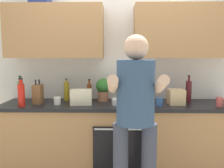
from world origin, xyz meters
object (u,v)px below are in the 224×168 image
object	(u,v)px
grocery_bag_bread	(176,97)
person_standing	(135,111)
bottle_vinegar	(89,92)
grocery_bag_crisps	(144,93)
cup_tea	(159,102)
cup_coffee	(57,101)
bottle_hotsauce	(21,94)
bottle_soda	(21,91)
cup_ceramic	(220,102)
mixing_bowl	(122,102)
bottle_oil	(67,91)
bottle_wine	(189,91)
grocery_bag_rice	(81,97)
knife_block	(38,94)
potted_herb	(103,88)

from	to	relation	value
grocery_bag_bread	person_standing	bearing A→B (deg)	-126.36
bottle_vinegar	grocery_bag_bread	world-z (taller)	bottle_vinegar
grocery_bag_bread	grocery_bag_crisps	world-z (taller)	grocery_bag_crisps
cup_tea	cup_coffee	bearing A→B (deg)	178.43
bottle_hotsauce	grocery_bag_bread	size ratio (longest dim) A/B	1.71
grocery_bag_crisps	bottle_vinegar	bearing A→B (deg)	172.98
person_standing	bottle_vinegar	size ratio (longest dim) A/B	5.96
bottle_hotsauce	bottle_soda	world-z (taller)	bottle_soda
cup_ceramic	person_standing	bearing A→B (deg)	-148.81
person_standing	bottle_hotsauce	xyz separation A→B (m)	(-1.26, 0.59, 0.06)
cup_tea	mixing_bowl	bearing A→B (deg)	174.29
bottle_oil	cup_ceramic	size ratio (longest dim) A/B	2.63
bottle_soda	cup_coffee	distance (m)	0.50
bottle_wine	cup_tea	xyz separation A→B (m)	(-0.39, -0.20, -0.09)
person_standing	cup_coffee	xyz separation A→B (m)	(-0.87, 0.69, -0.04)
grocery_bag_rice	cup_tea	bearing A→B (deg)	-2.45
grocery_bag_crisps	bottle_oil	bearing A→B (deg)	175.70
bottle_wine	grocery_bag_crisps	world-z (taller)	bottle_wine
cup_ceramic	cup_tea	bearing A→B (deg)	175.86
grocery_bag_bread	bottle_wine	bearing A→B (deg)	34.31
bottle_oil	grocery_bag_bread	size ratio (longest dim) A/B	1.47
cup_tea	mixing_bowl	distance (m)	0.44
cup_tea	knife_block	distance (m)	1.46
potted_herb	grocery_bag_bread	distance (m)	0.90
cup_tea	bottle_wine	bearing A→B (deg)	27.21
cup_tea	knife_block	bearing A→B (deg)	176.03
person_standing	cup_coffee	size ratio (longest dim) A/B	18.70
grocery_bag_bread	grocery_bag_rice	bearing A→B (deg)	-178.09
bottle_wine	cup_tea	world-z (taller)	bottle_wine
bottle_vinegar	grocery_bag_crisps	xyz separation A→B (m)	(0.69, -0.09, -0.00)
grocery_bag_crisps	bottle_wine	bearing A→B (deg)	-1.22
potted_herb	bottle_soda	bearing A→B (deg)	-173.09
cup_tea	cup_coffee	size ratio (longest dim) A/B	1.07
grocery_bag_crisps	potted_herb	bearing A→B (deg)	173.79
mixing_bowl	bottle_soda	bearing A→B (deg)	175.23
cup_ceramic	mixing_bowl	world-z (taller)	cup_ceramic
person_standing	bottle_vinegar	distance (m)	1.09
bottle_hotsauce	cup_tea	bearing A→B (deg)	2.62
grocery_bag_rice	grocery_bag_bread	bearing A→B (deg)	1.91
bottle_vinegar	bottle_soda	xyz separation A→B (m)	(-0.83, -0.15, 0.02)
bottle_hotsauce	cup_tea	size ratio (longest dim) A/B	3.47
person_standing	cup_ceramic	size ratio (longest dim) A/B	15.34
cup_coffee	grocery_bag_bread	world-z (taller)	grocery_bag_bread
bottle_soda	grocery_bag_crisps	distance (m)	1.53
bottle_vinegar	cup_ceramic	size ratio (longest dim) A/B	2.57
bottle_wine	cup_tea	bearing A→B (deg)	-152.79
bottle_wine	grocery_bag_bread	distance (m)	0.23
cup_ceramic	bottle_oil	bearing A→B (deg)	169.49
bottle_oil	bottle_wine	bearing A→B (deg)	-3.20
cup_coffee	cup_ceramic	bearing A→B (deg)	-2.50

